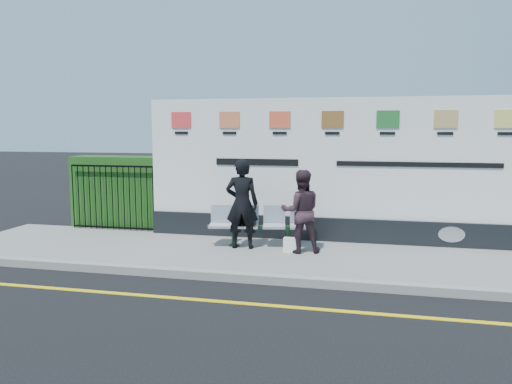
# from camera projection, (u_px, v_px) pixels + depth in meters

# --- Properties ---
(ground) EXTENTS (80.00, 80.00, 0.00)m
(ground) POSITION_uv_depth(u_px,v_px,m) (274.00, 306.00, 7.03)
(ground) COLOR black
(pavement) EXTENTS (14.00, 3.00, 0.12)m
(pavement) POSITION_uv_depth(u_px,v_px,m) (298.00, 257.00, 9.44)
(pavement) COLOR gray
(pavement) RESTS_ON ground
(kerb) EXTENTS (14.00, 0.18, 0.14)m
(kerb) POSITION_uv_depth(u_px,v_px,m) (286.00, 280.00, 7.99)
(kerb) COLOR gray
(kerb) RESTS_ON ground
(yellow_line) EXTENTS (14.00, 0.10, 0.01)m
(yellow_line) POSITION_uv_depth(u_px,v_px,m) (274.00, 306.00, 7.03)
(yellow_line) COLOR yellow
(yellow_line) RESTS_ON ground
(billboard) EXTENTS (8.00, 0.30, 3.00)m
(billboard) POSITION_uv_depth(u_px,v_px,m) (332.00, 180.00, 10.47)
(billboard) COLOR black
(billboard) RESTS_ON pavement
(hedge) EXTENTS (2.35, 0.70, 1.70)m
(hedge) POSITION_uv_depth(u_px,v_px,m) (122.00, 191.00, 12.07)
(hedge) COLOR #205218
(hedge) RESTS_ON pavement
(railing) EXTENTS (2.05, 0.06, 1.54)m
(railing) POSITION_uv_depth(u_px,v_px,m) (112.00, 197.00, 11.64)
(railing) COLOR black
(railing) RESTS_ON pavement
(bench) EXTENTS (2.13, 0.89, 0.44)m
(bench) POSITION_uv_depth(u_px,v_px,m) (261.00, 235.00, 10.06)
(bench) COLOR silver
(bench) RESTS_ON pavement
(woman_left) EXTENTS (0.69, 0.49, 1.78)m
(woman_left) POSITION_uv_depth(u_px,v_px,m) (242.00, 204.00, 9.84)
(woman_left) COLOR black
(woman_left) RESTS_ON pavement
(woman_right) EXTENTS (0.91, 0.79, 1.59)m
(woman_right) POSITION_uv_depth(u_px,v_px,m) (301.00, 211.00, 9.52)
(woman_right) COLOR #352229
(woman_right) RESTS_ON pavement
(handbag_brown) EXTENTS (0.34, 0.19, 0.25)m
(handbag_brown) POSITION_uv_depth(u_px,v_px,m) (247.00, 218.00, 10.03)
(handbag_brown) COLOR black
(handbag_brown) RESTS_ON bench
(carrier_bag_white) EXTENTS (0.28, 0.17, 0.28)m
(carrier_bag_white) POSITION_uv_depth(u_px,v_px,m) (291.00, 245.00, 9.60)
(carrier_bag_white) COLOR white
(carrier_bag_white) RESTS_ON pavement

